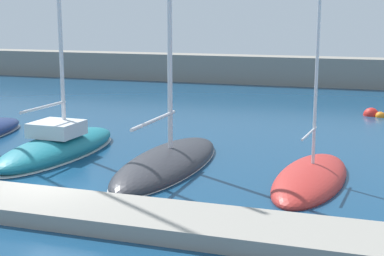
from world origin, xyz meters
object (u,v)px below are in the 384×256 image
sailboat_red_fifth (311,178)px  sailboat_charcoal_fourth (168,161)px  mooring_buoy_red (371,115)px  mooring_buoy_orange (380,117)px  sailboat_teal_third (58,145)px

sailboat_red_fifth → sailboat_charcoal_fourth: bearing=91.6°
sailboat_charcoal_fourth → mooring_buoy_red: bearing=-25.2°
mooring_buoy_red → mooring_buoy_orange: bearing=-32.1°
sailboat_teal_third → sailboat_red_fifth: sailboat_teal_third is taller
mooring_buoy_orange → mooring_buoy_red: (-0.49, 0.31, 0.00)m
sailboat_charcoal_fourth → mooring_buoy_red: sailboat_charcoal_fourth is taller
sailboat_teal_third → mooring_buoy_orange: 17.74m
sailboat_charcoal_fourth → mooring_buoy_orange: size_ratio=25.35×
sailboat_teal_third → mooring_buoy_orange: sailboat_teal_third is taller
sailboat_teal_third → sailboat_red_fifth: bearing=-91.3°
sailboat_red_fifth → mooring_buoy_orange: 13.78m
sailboat_teal_third → mooring_buoy_red: (11.54, 13.35, -0.39)m
sailboat_red_fifth → mooring_buoy_red: bearing=-2.2°
sailboat_red_fifth → mooring_buoy_red: sailboat_red_fifth is taller
mooring_buoy_orange → sailboat_teal_third: bearing=-132.7°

